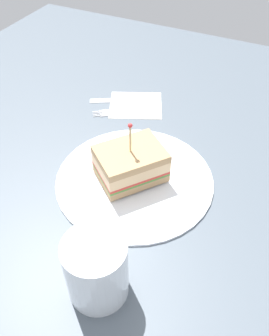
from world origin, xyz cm
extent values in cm
cube|color=#4C5660|center=(0.00, 0.00, -1.00)|extent=(118.71, 118.71, 2.00)
cylinder|color=white|center=(0.00, 0.00, 0.42)|extent=(26.00, 26.00, 0.83)
cube|color=tan|center=(-0.70, -0.38, 1.48)|extent=(12.56, 12.94, 1.29)
cube|color=#478438|center=(-0.70, -0.38, 2.32)|extent=(12.56, 12.94, 0.40)
cube|color=red|center=(-0.70, -0.38, 2.77)|extent=(12.56, 12.94, 0.50)
cube|color=#E0B784|center=(-0.70, -0.38, 3.97)|extent=(12.56, 12.94, 1.91)
cube|color=tan|center=(-0.70, -0.38, 5.57)|extent=(12.56, 12.94, 1.29)
cylinder|color=tan|center=(-0.70, -0.38, 8.37)|extent=(0.30, 0.30, 5.59)
sphere|color=red|center=(-0.70, -0.38, 11.17)|extent=(0.70, 0.70, 0.70)
cylinder|color=silver|center=(4.19, -19.22, 3.01)|extent=(6.72, 6.72, 6.02)
cylinder|color=white|center=(4.19, -19.22, 4.71)|extent=(7.64, 7.64, 9.42)
cube|color=beige|center=(-9.17, 19.73, 0.07)|extent=(13.72, 13.17, 0.15)
cube|color=silver|center=(-8.11, 18.08, 0.18)|extent=(7.09, 5.09, 0.35)
cube|color=silver|center=(-12.97, 14.76, 0.18)|extent=(4.21, 3.84, 0.35)
cube|color=silver|center=(-15.21, 14.15, 0.18)|extent=(1.75, 1.27, 0.35)
cube|color=silver|center=(-14.93, 13.73, 0.18)|extent=(1.75, 1.27, 0.35)
cube|color=silver|center=(-14.65, 13.32, 0.18)|extent=(1.75, 1.27, 0.35)
cube|color=silver|center=(-14.37, 12.91, 0.18)|extent=(1.75, 1.27, 0.35)
cube|color=silver|center=(-10.23, 21.38, 0.18)|extent=(7.67, 4.55, 0.35)
cube|color=silver|center=(-15.51, 18.51, 0.18)|extent=(6.86, 4.67, 0.24)
camera|label=1|loc=(17.82, -37.18, 43.16)|focal=38.38mm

